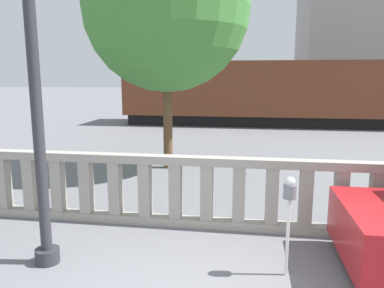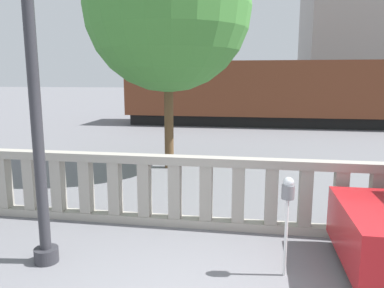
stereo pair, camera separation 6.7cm
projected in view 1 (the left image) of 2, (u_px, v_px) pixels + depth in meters
The scene contains 5 objects.
balustrade at pixel (223, 193), 6.21m from camera, with size 12.22×0.24×1.21m.
parking_meter at pixel (289, 198), 4.63m from camera, with size 0.16×0.16×1.30m.
train_near at pixel (313, 92), 19.08m from camera, with size 18.87×3.12×3.87m.
building_block at pixel (382, 49), 28.65m from camera, with size 12.12×8.59×9.11m.
tree_left at pixel (166, 8), 9.72m from camera, with size 4.36×4.36×6.45m.
Camera 1 is at (0.42, -3.18, 2.52)m, focal length 35.00 mm.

